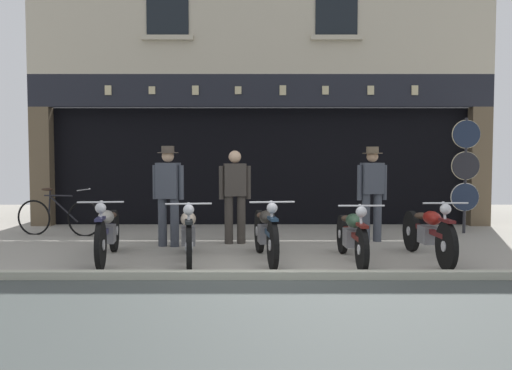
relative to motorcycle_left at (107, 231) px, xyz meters
name	(u,v)px	position (x,y,z in m)	size (l,w,h in m)	color
ground	(265,306)	(2.30, -2.27, -0.47)	(22.08, 22.00, 0.18)	gray
shop_facade	(259,148)	(2.30, 5.72, 1.29)	(10.38, 4.42, 6.40)	black
motorcycle_left	(107,231)	(0.00, 0.00, 0.00)	(0.62, 2.05, 0.94)	black
motorcycle_center_left	(188,232)	(1.21, -0.11, -0.01)	(0.62, 2.03, 0.92)	black
motorcycle_center	(265,231)	(2.34, -0.04, 0.00)	(0.62, 2.00, 0.93)	black
motorcycle_center_right	(351,234)	(3.59, -0.16, -0.02)	(0.62, 2.00, 0.90)	black
motorcycle_right	(427,231)	(4.75, -0.02, -0.01)	(0.62, 2.10, 0.92)	black
salesman_left	(168,191)	(0.71, 1.17, 0.52)	(0.55, 0.35, 1.71)	#3D424C
shopkeeper_center	(234,192)	(1.83, 1.45, 0.47)	(0.56, 0.27, 1.63)	#38332D
salesman_right	(371,189)	(4.28, 1.67, 0.52)	(0.55, 0.36, 1.70)	#3D424C
tyre_sign_pole	(465,167)	(6.35, 2.69, 0.89)	(0.57, 0.06, 2.29)	#232328
advert_board_near	(202,138)	(1.00, 4.11, 1.51)	(0.68, 0.03, 1.07)	silver
leaning_bicycle	(58,216)	(-1.63, 2.41, -0.06)	(1.74, 0.51, 0.94)	black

